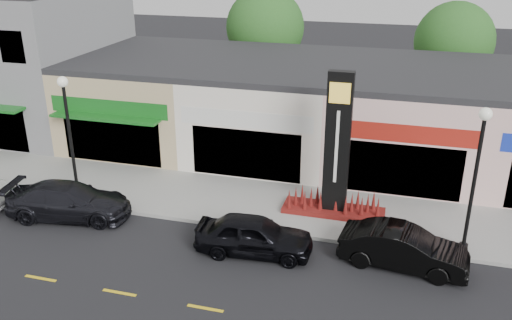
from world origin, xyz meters
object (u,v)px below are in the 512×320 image
(lamp_east_near, at_px, (477,168))
(car_black_sedan, at_px, (254,235))
(car_black_conv, at_px, (404,248))
(pylon_sign, at_px, (336,166))
(lamp_west_near, at_px, (69,127))
(car_dark_sedan, at_px, (69,201))

(lamp_east_near, relative_size, car_black_sedan, 1.27)
(lamp_east_near, relative_size, car_black_conv, 1.23)
(lamp_east_near, bearing_deg, pylon_sign, 161.25)
(lamp_west_near, bearing_deg, lamp_east_near, 0.00)
(car_black_sedan, bearing_deg, lamp_east_near, -79.71)
(pylon_sign, bearing_deg, car_black_sedan, -123.46)
(pylon_sign, xyz_separation_m, car_dark_sedan, (-10.52, -3.04, -1.54))
(lamp_west_near, distance_m, car_black_conv, 14.22)
(car_black_sedan, distance_m, car_black_conv, 5.31)
(car_dark_sedan, bearing_deg, lamp_west_near, 10.08)
(car_dark_sedan, distance_m, car_black_conv, 13.40)
(car_black_sedan, bearing_deg, car_dark_sedan, 81.35)
(lamp_east_near, height_order, pylon_sign, pylon_sign)
(lamp_west_near, relative_size, car_black_conv, 1.23)
(pylon_sign, bearing_deg, lamp_west_near, -171.23)
(car_dark_sedan, relative_size, car_black_sedan, 1.18)
(pylon_sign, distance_m, car_black_sedan, 4.63)
(lamp_west_near, bearing_deg, car_black_conv, -5.73)
(car_dark_sedan, xyz_separation_m, car_black_conv, (13.40, -0.05, -0.01))
(lamp_east_near, bearing_deg, lamp_west_near, 180.00)
(pylon_sign, relative_size, car_black_conv, 1.35)
(car_black_sedan, xyz_separation_m, car_black_conv, (5.29, 0.55, -0.00))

